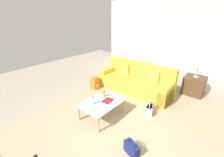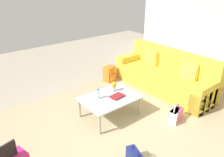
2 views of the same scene
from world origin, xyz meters
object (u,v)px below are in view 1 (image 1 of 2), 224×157
handbag_red (104,99)px  handbag_navy (132,148)px  water_bottle (93,101)px  couch (136,82)px  table_lamp (199,63)px  handbag_pink (150,109)px  coffee_table (102,103)px  coffee_table_book (107,100)px  flower_vase (103,92)px  handbag_white (149,110)px  side_table (194,85)px  backpack_orange (95,83)px

handbag_red → handbag_navy: (1.00, 1.62, 0.00)m
water_bottle → couch: bearing=180.0°
table_lamp → handbag_pink: 2.21m
couch → coffee_table: (1.80, 0.10, 0.06)m
coffee_table → handbag_navy: size_ratio=3.00×
couch → water_bottle: 2.01m
coffee_table_book → handbag_pink: (-0.76, 0.82, -0.31)m
table_lamp → flower_vase: bearing=-32.6°
flower_vase → handbag_navy: size_ratio=0.57×
water_bottle → handbag_red: (-0.71, -0.31, -0.38)m
water_bottle → handbag_white: (-1.03, 1.00, -0.38)m
coffee_table_book → handbag_white: coffee_table_book is taller
water_bottle → coffee_table_book: 0.38m
handbag_red → handbag_navy: 1.90m
table_lamp → handbag_navy: table_lamp is taller
couch → handbag_red: (1.29, -0.31, -0.19)m
coffee_table → side_table: bearing=151.8°
backpack_orange → coffee_table: bearing=52.1°
handbag_navy → handbag_pink: bearing=-167.4°
coffee_table_book → flower_vase: size_ratio=1.28×
side_table → handbag_navy: side_table is taller
couch → table_lamp: size_ratio=4.32×
couch → side_table: size_ratio=4.05×
flower_vase → side_table: flower_vase is taller
coffee_table → side_table: side_table is taller
couch → flower_vase: bearing=-1.8°
couch → handbag_white: couch is taller
coffee_table → handbag_red: 0.69m
side_table → backpack_orange: (1.80, -2.79, -0.10)m
table_lamp → coffee_table: bearing=-28.2°
side_table → handbag_pink: (1.92, -0.60, -0.17)m
couch → handbag_red: 1.34m
backpack_orange → handbag_red: bearing=60.7°
handbag_white → side_table: bearing=162.9°
coffee_table_book → handbag_white: (-0.71, 0.82, -0.31)m
table_lamp → backpack_orange: size_ratio=1.44×
backpack_orange → side_table: bearing=122.8°
handbag_white → backpack_orange: size_ratio=0.89×
water_bottle → flower_vase: (-0.42, -0.05, 0.03)m
backpack_orange → handbag_pink: bearing=86.9°
water_bottle → flower_vase: bearing=-173.2°
coffee_table → coffee_table_book: (-0.12, 0.08, 0.06)m
coffee_table → couch: bearing=-176.8°
coffee_table_book → handbag_red: 0.69m
coffee_table → handbag_red: size_ratio=3.00×
water_bottle → handbag_pink: 1.53m
couch → handbag_white: 1.40m
handbag_navy → flower_vase: bearing=-117.8°
handbag_navy → couch: bearing=-150.3°
water_bottle → backpack_orange: 1.72m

